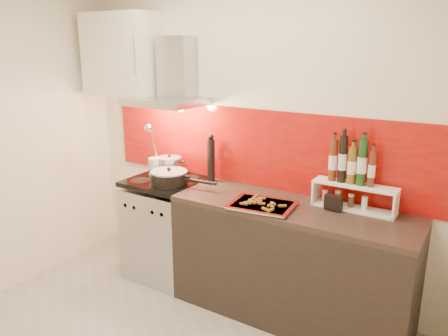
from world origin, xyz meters
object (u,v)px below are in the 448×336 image
Objects in this scene: range_stove at (167,229)px; pepper_mill at (211,159)px; stock_pot at (170,166)px; baking_tray at (262,205)px; saute_pan at (170,177)px; counter at (290,262)px.

range_stove is 2.20× the size of pepper_mill.
baking_tray is at bearing -14.37° from stock_pot.
saute_pan is at bearing -131.16° from pepper_mill.
saute_pan is at bearing -50.84° from stock_pot.
pepper_mill is (0.24, 0.27, 0.14)m from saute_pan.
range_stove is 1.20m from counter.
pepper_mill is at bearing 29.82° from range_stove.
counter is 0.52m from baking_tray.
counter is at bearing 3.93° from saute_pan.
pepper_mill reaches higher than range_stove.
range_stove is 1.13m from baking_tray.
pepper_mill is (-0.85, 0.20, 0.65)m from counter.
stock_pot is (-0.06, 0.15, 0.55)m from range_stove.
stock_pot is 0.43m from pepper_mill.
saute_pan is 1.21× the size of baking_tray.
saute_pan reaches higher than baking_tray.
range_stove is at bearing -66.51° from stock_pot.
range_stove is 0.51× the size of counter.
saute_pan is at bearing -176.07° from counter.
baking_tray is at bearing -3.68° from saute_pan.
baking_tray is at bearing -26.23° from pepper_mill.
pepper_mill is at bearing 7.05° from stock_pot.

